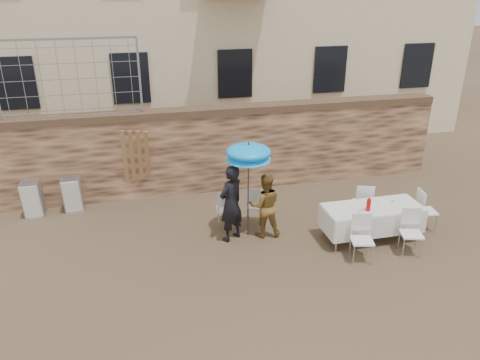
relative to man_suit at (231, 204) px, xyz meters
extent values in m
plane|color=brown|center=(-0.21, -2.24, -0.86)|extent=(80.00, 80.00, 0.00)
cube|color=brown|center=(-0.21, 2.76, 0.24)|extent=(13.00, 0.50, 2.20)
imported|color=black|center=(0.00, 0.00, 0.00)|extent=(0.75, 0.68, 1.71)
imported|color=#A67733|center=(0.75, 0.00, -0.13)|extent=(0.77, 0.64, 1.46)
cylinder|color=#3F3F44|center=(0.40, 0.10, 0.04)|extent=(0.03, 0.03, 1.78)
cone|color=#0A9FFA|center=(0.40, 0.10, 1.04)|extent=(0.98, 0.98, 0.22)
cube|color=silver|center=(2.95, -0.68, -0.11)|extent=(2.10, 0.85, 0.05)
cylinder|color=silver|center=(2.00, -1.02, -0.49)|extent=(0.04, 0.04, 0.74)
cylinder|color=silver|center=(3.90, -1.02, -0.49)|extent=(0.04, 0.04, 0.74)
cylinder|color=silver|center=(2.00, -0.33, -0.49)|extent=(0.04, 0.04, 0.74)
cylinder|color=silver|center=(3.90, -0.33, -0.49)|extent=(0.04, 0.04, 0.74)
cylinder|color=red|center=(2.75, -0.83, 0.05)|extent=(0.09, 0.09, 0.26)
camera|label=1|loc=(-1.86, -8.70, 4.37)|focal=35.00mm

